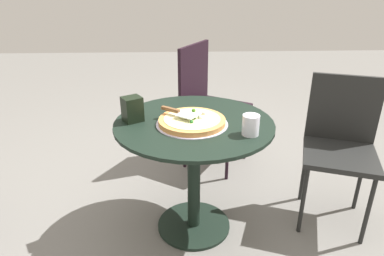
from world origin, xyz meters
name	(u,v)px	position (x,y,z in m)	size (l,w,h in m)	color
ground_plane	(194,226)	(0.00, 0.00, 0.00)	(10.00, 10.00, 0.00)	slate
patio_table	(194,152)	(0.00, 0.00, 0.50)	(0.84, 0.84, 0.68)	black
pizza_on_tray	(192,121)	(0.03, -0.01, 0.70)	(0.37, 0.37, 0.05)	silver
pizza_server	(178,112)	(0.00, -0.08, 0.74)	(0.16, 0.20, 0.02)	silver
drinking_cup	(251,125)	(0.17, 0.26, 0.73)	(0.08, 0.08, 0.10)	white
napkin_dispenser	(132,109)	(-0.02, -0.32, 0.75)	(0.09, 0.08, 0.13)	black
patio_chair_far	(207,97)	(-0.80, 0.13, 0.54)	(0.57, 0.57, 0.92)	black
patio_chair_corner	(341,140)	(-0.10, 0.85, 0.51)	(0.50, 0.50, 0.86)	black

